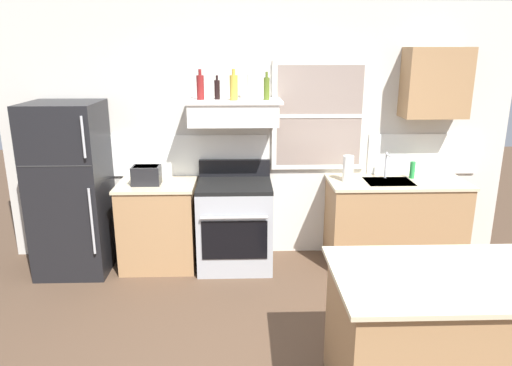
{
  "coord_description": "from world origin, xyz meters",
  "views": [
    {
      "loc": [
        -0.18,
        -2.76,
        2.23
      ],
      "look_at": [
        -0.05,
        1.2,
        1.1
      ],
      "focal_mm": 33.02,
      "sensor_mm": 36.0,
      "label": 1
    }
  ],
  "objects_px": {
    "refrigerator": "(71,189)",
    "paper_towel_roll": "(348,169)",
    "toaster": "(146,175)",
    "kitchen_island": "(441,339)",
    "stove_range": "(235,224)",
    "dish_soap_bottle": "(412,170)",
    "bottle_red_label_wine": "(200,87)",
    "bottle_balsamic_dark": "(217,89)",
    "bottle_champagne_gold_foil": "(234,87)",
    "bottle_olive_oil_square": "(267,88)",
    "bottle_clear_tall": "(250,86)"
  },
  "relations": [
    {
      "from": "bottle_balsamic_dark",
      "to": "bottle_champagne_gold_foil",
      "type": "height_order",
      "value": "bottle_champagne_gold_foil"
    },
    {
      "from": "bottle_balsamic_dark",
      "to": "stove_range",
      "type": "bearing_deg",
      "value": -39.77
    },
    {
      "from": "refrigerator",
      "to": "bottle_balsamic_dark",
      "type": "height_order",
      "value": "bottle_balsamic_dark"
    },
    {
      "from": "bottle_balsamic_dark",
      "to": "paper_towel_roll",
      "type": "relative_size",
      "value": 0.88
    },
    {
      "from": "stove_range",
      "to": "kitchen_island",
      "type": "bearing_deg",
      "value": -57.24
    },
    {
      "from": "stove_range",
      "to": "bottle_champagne_gold_foil",
      "type": "height_order",
      "value": "bottle_champagne_gold_foil"
    },
    {
      "from": "stove_range",
      "to": "bottle_olive_oil_square",
      "type": "relative_size",
      "value": 3.99
    },
    {
      "from": "bottle_red_label_wine",
      "to": "bottle_balsamic_dark",
      "type": "relative_size",
      "value": 1.25
    },
    {
      "from": "stove_range",
      "to": "bottle_olive_oil_square",
      "type": "bearing_deg",
      "value": 10.36
    },
    {
      "from": "bottle_olive_oil_square",
      "to": "kitchen_island",
      "type": "relative_size",
      "value": 0.19
    },
    {
      "from": "toaster",
      "to": "kitchen_island",
      "type": "relative_size",
      "value": 0.21
    },
    {
      "from": "refrigerator",
      "to": "bottle_red_label_wine",
      "type": "height_order",
      "value": "bottle_red_label_wine"
    },
    {
      "from": "bottle_champagne_gold_foil",
      "to": "toaster",
      "type": "bearing_deg",
      "value": -176.58
    },
    {
      "from": "bottle_clear_tall",
      "to": "bottle_olive_oil_square",
      "type": "xyz_separation_m",
      "value": [
        0.16,
        -0.06,
        -0.02
      ]
    },
    {
      "from": "toaster",
      "to": "paper_towel_roll",
      "type": "height_order",
      "value": "paper_towel_roll"
    },
    {
      "from": "refrigerator",
      "to": "paper_towel_roll",
      "type": "distance_m",
      "value": 2.83
    },
    {
      "from": "bottle_red_label_wine",
      "to": "bottle_clear_tall",
      "type": "relative_size",
      "value": 0.95
    },
    {
      "from": "paper_towel_roll",
      "to": "dish_soap_bottle",
      "type": "relative_size",
      "value": 1.5
    },
    {
      "from": "bottle_red_label_wine",
      "to": "paper_towel_roll",
      "type": "relative_size",
      "value": 1.1
    },
    {
      "from": "stove_range",
      "to": "paper_towel_roll",
      "type": "height_order",
      "value": "paper_towel_roll"
    },
    {
      "from": "bottle_red_label_wine",
      "to": "bottle_clear_tall",
      "type": "height_order",
      "value": "bottle_clear_tall"
    },
    {
      "from": "stove_range",
      "to": "bottle_champagne_gold_foil",
      "type": "bearing_deg",
      "value": 83.24
    },
    {
      "from": "bottle_balsamic_dark",
      "to": "kitchen_island",
      "type": "bearing_deg",
      "value": -55.89
    },
    {
      "from": "bottle_red_label_wine",
      "to": "bottle_balsamic_dark",
      "type": "bearing_deg",
      "value": 6.09
    },
    {
      "from": "bottle_balsamic_dark",
      "to": "dish_soap_bottle",
      "type": "relative_size",
      "value": 1.31
    },
    {
      "from": "kitchen_island",
      "to": "toaster",
      "type": "bearing_deg",
      "value": 137.13
    },
    {
      "from": "refrigerator",
      "to": "bottle_olive_oil_square",
      "type": "bearing_deg",
      "value": 2.4
    },
    {
      "from": "stove_range",
      "to": "dish_soap_bottle",
      "type": "bearing_deg",
      "value": 4.18
    },
    {
      "from": "dish_soap_bottle",
      "to": "stove_range",
      "type": "bearing_deg",
      "value": -175.82
    },
    {
      "from": "toaster",
      "to": "paper_towel_roll",
      "type": "distance_m",
      "value": 2.06
    },
    {
      "from": "bottle_champagne_gold_foil",
      "to": "kitchen_island",
      "type": "xyz_separation_m",
      "value": [
        1.32,
        -2.11,
        -1.41
      ]
    },
    {
      "from": "bottle_champagne_gold_foil",
      "to": "bottle_olive_oil_square",
      "type": "distance_m",
      "value": 0.32
    },
    {
      "from": "kitchen_island",
      "to": "bottle_champagne_gold_foil",
      "type": "bearing_deg",
      "value": 122.12
    },
    {
      "from": "bottle_clear_tall",
      "to": "dish_soap_bottle",
      "type": "bearing_deg",
      "value": 0.58
    },
    {
      "from": "bottle_balsamic_dark",
      "to": "dish_soap_bottle",
      "type": "bearing_deg",
      "value": 0.09
    },
    {
      "from": "stove_range",
      "to": "bottle_red_label_wine",
      "type": "relative_size",
      "value": 3.69
    },
    {
      "from": "refrigerator",
      "to": "bottle_olive_oil_square",
      "type": "distance_m",
      "value": 2.21
    },
    {
      "from": "bottle_champagne_gold_foil",
      "to": "dish_soap_bottle",
      "type": "xyz_separation_m",
      "value": [
        1.87,
        0.09,
        -0.87
      ]
    },
    {
      "from": "refrigerator",
      "to": "paper_towel_roll",
      "type": "xyz_separation_m",
      "value": [
        2.82,
        0.06,
        0.17
      ]
    },
    {
      "from": "bottle_red_label_wine",
      "to": "bottle_clear_tall",
      "type": "xyz_separation_m",
      "value": [
        0.5,
        0.0,
        0.01
      ]
    },
    {
      "from": "paper_towel_roll",
      "to": "bottle_clear_tall",
      "type": "bearing_deg",
      "value": 175.28
    },
    {
      "from": "bottle_clear_tall",
      "to": "kitchen_island",
      "type": "relative_size",
      "value": 0.22
    },
    {
      "from": "bottle_balsamic_dark",
      "to": "bottle_champagne_gold_foil",
      "type": "relative_size",
      "value": 0.78
    },
    {
      "from": "paper_towel_roll",
      "to": "toaster",
      "type": "bearing_deg",
      "value": -178.68
    },
    {
      "from": "bottle_balsamic_dark",
      "to": "bottle_clear_tall",
      "type": "distance_m",
      "value": 0.33
    },
    {
      "from": "bottle_champagne_gold_foil",
      "to": "bottle_clear_tall",
      "type": "height_order",
      "value": "bottle_clear_tall"
    },
    {
      "from": "toaster",
      "to": "bottle_red_label_wine",
      "type": "xyz_separation_m",
      "value": [
        0.56,
        0.13,
        0.86
      ]
    },
    {
      "from": "toaster",
      "to": "bottle_balsamic_dark",
      "type": "bearing_deg",
      "value": 11.26
    },
    {
      "from": "bottle_red_label_wine",
      "to": "kitchen_island",
      "type": "height_order",
      "value": "bottle_red_label_wine"
    },
    {
      "from": "bottle_olive_oil_square",
      "to": "dish_soap_bottle",
      "type": "relative_size",
      "value": 1.52
    }
  ]
}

